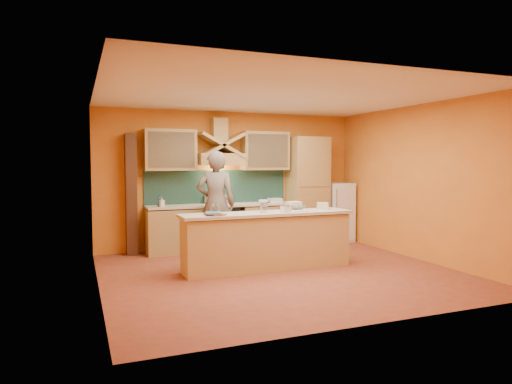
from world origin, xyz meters
name	(u,v)px	position (x,y,z in m)	size (l,w,h in m)	color
floor	(280,272)	(0.00, 0.00, 0.00)	(5.50, 5.00, 0.01)	brown
ceiling	(281,96)	(0.00, 0.00, 2.80)	(5.50, 5.00, 0.01)	white
wall_back	(231,180)	(0.00, 2.50, 1.40)	(5.50, 0.02, 2.80)	orange
wall_front	(378,196)	(0.00, -2.50, 1.40)	(5.50, 0.02, 2.80)	orange
wall_left	(97,189)	(-2.75, 0.00, 1.40)	(0.02, 5.00, 2.80)	orange
wall_right	(419,182)	(2.75, 0.00, 1.40)	(0.02, 5.00, 2.80)	orange
base_cabinet_left	(175,231)	(-1.25, 2.20, 0.43)	(1.10, 0.60, 0.86)	tan
base_cabinet_right	(265,226)	(0.65, 2.20, 0.43)	(1.10, 0.60, 0.86)	tan
counter_top	(222,205)	(-0.30, 2.20, 0.90)	(3.00, 0.62, 0.04)	beige
stove	(222,227)	(-0.30, 2.20, 0.45)	(0.60, 0.58, 0.90)	black
backsplash	(217,187)	(-0.30, 2.48, 1.25)	(3.00, 0.03, 0.70)	#1A3934
range_hood	(221,159)	(-0.30, 2.25, 1.82)	(0.92, 0.50, 0.24)	tan
hood_chimney	(219,131)	(-0.30, 2.35, 2.40)	(0.30, 0.30, 0.50)	tan
upper_cabinet_left	(170,150)	(-1.30, 2.33, 2.00)	(1.00, 0.35, 0.80)	tan
upper_cabinet_right	(265,151)	(0.70, 2.33, 2.00)	(1.00, 0.35, 0.80)	tan
pantry_column	(308,191)	(1.65, 2.20, 1.15)	(0.80, 0.60, 2.30)	tan
fridge	(337,212)	(2.40, 2.20, 0.65)	(0.58, 0.60, 1.30)	white
trim_column_left	(131,195)	(-2.05, 2.35, 1.15)	(0.20, 0.30, 2.30)	#472816
island_body	(267,243)	(-0.10, 0.30, 0.44)	(2.80, 0.55, 0.88)	tan
island_top	(267,214)	(-0.10, 0.30, 0.92)	(2.90, 0.62, 0.05)	beige
person	(216,204)	(-0.59, 1.60, 0.99)	(0.72, 0.47, 1.97)	#70665B
pot_large	(215,201)	(-0.43, 2.23, 0.98)	(0.22, 0.22, 0.17)	#B9B9C0
pot_small	(226,202)	(-0.19, 2.21, 0.96)	(0.18, 0.18, 0.13)	silver
soap_bottle_a	(162,202)	(-1.51, 2.11, 1.01)	(0.08, 0.09, 0.19)	beige
soap_bottle_b	(160,201)	(-1.53, 2.22, 1.03)	(0.08, 0.08, 0.22)	#2E4C80
bowl_back	(264,202)	(0.58, 2.10, 0.95)	(0.21, 0.21, 0.07)	white
dish_rack	(275,200)	(0.83, 2.09, 0.97)	(0.26, 0.21, 0.09)	silver
book_lower	(209,215)	(-1.12, 0.18, 0.96)	(0.24, 0.32, 0.03)	#B56040
book_upper	(206,213)	(-1.16, 0.25, 0.98)	(0.24, 0.32, 0.02)	#3F688C
jar_large	(215,209)	(-0.96, 0.39, 1.03)	(0.15, 0.15, 0.17)	silver
jar_small	(264,208)	(-0.17, 0.29, 1.02)	(0.12, 0.12, 0.14)	silver
kitchen_scale	(286,209)	(0.15, 0.13, 1.00)	(0.13, 0.13, 0.11)	white
mixing_bowl	(296,208)	(0.50, 0.46, 0.98)	(0.31, 0.31, 0.08)	white
cloth	(300,211)	(0.46, 0.22, 0.95)	(0.24, 0.18, 0.02)	beige
grocery_bag_a	(294,206)	(0.47, 0.48, 1.02)	(0.22, 0.18, 0.14)	beige
grocery_bag_b	(323,206)	(0.98, 0.39, 1.00)	(0.19, 0.15, 0.12)	beige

